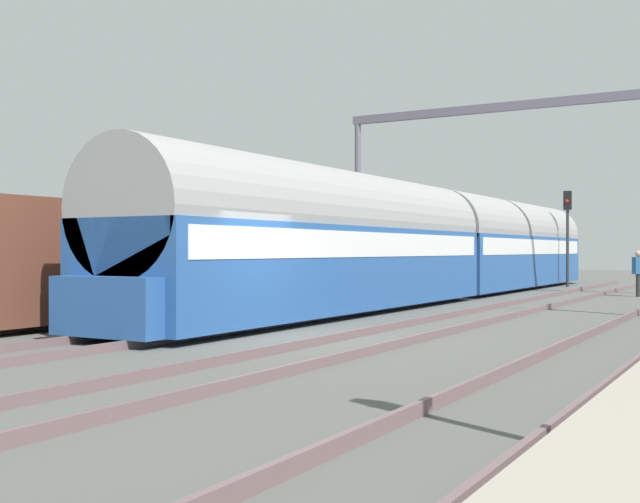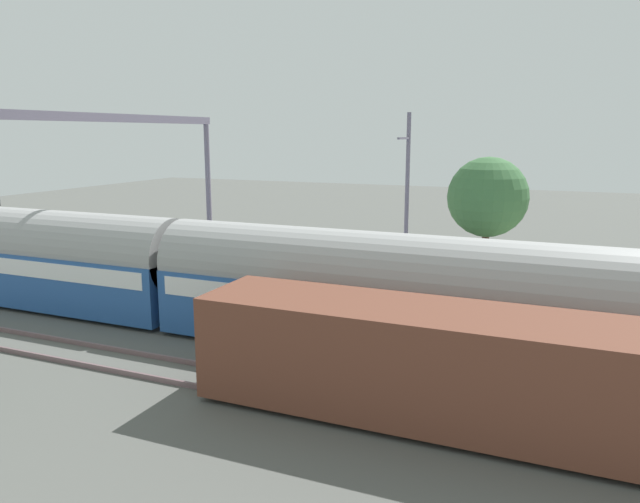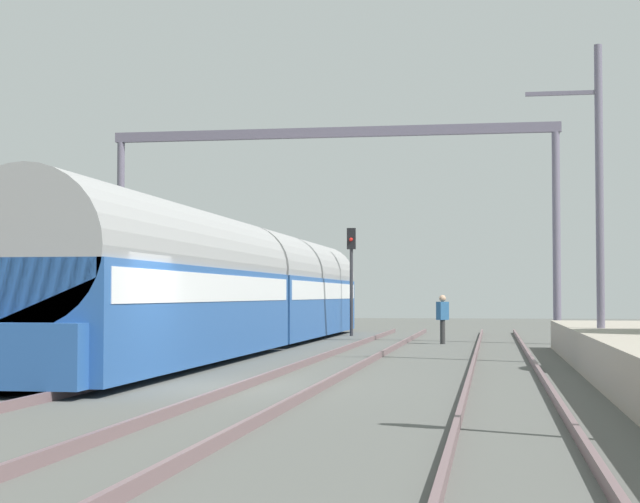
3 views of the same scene
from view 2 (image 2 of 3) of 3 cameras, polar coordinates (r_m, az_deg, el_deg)
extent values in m
plane|color=#555753|center=(21.16, 22.67, -9.19)|extent=(120.00, 120.00, 0.00)
cube|color=#6F575A|center=(14.91, 22.37, -17.60)|extent=(0.08, 60.00, 0.16)
cube|color=#6F575A|center=(16.20, 22.46, -15.22)|extent=(0.08, 60.00, 0.16)
cube|color=#6F575A|center=(18.57, 22.59, -11.77)|extent=(0.08, 60.00, 0.16)
cube|color=#6F575A|center=(19.91, 22.64, -10.22)|extent=(0.08, 60.00, 0.16)
cube|color=#6F575A|center=(22.36, 22.73, -7.89)|extent=(0.08, 60.00, 0.16)
cube|color=#6F575A|center=(23.73, 22.77, -6.81)|extent=(0.08, 60.00, 0.16)
cube|color=#6F575A|center=(26.22, 22.82, -5.14)|extent=(0.08, 60.00, 0.16)
cube|color=#6F575A|center=(27.61, 22.85, -4.34)|extent=(0.08, 60.00, 0.16)
cube|color=#A39989|center=(30.58, 19.22, -1.92)|extent=(4.40, 28.00, 0.90)
cube|color=#28569E|center=(19.53, 6.73, -6.15)|extent=(2.90, 16.00, 2.20)
cube|color=white|center=(19.35, 6.77, -4.37)|extent=(2.93, 15.36, 0.64)
cylinder|color=#999999|center=(19.18, 6.82, -2.44)|extent=(2.84, 16.00, 2.84)
cube|color=#28569E|center=(28.57, -26.58, -1.71)|extent=(2.90, 16.00, 2.20)
cube|color=white|center=(28.45, -26.69, -0.48)|extent=(2.93, 15.36, 0.64)
cylinder|color=#999999|center=(28.34, -26.81, 0.85)|extent=(2.84, 16.00, 2.84)
cube|color=brown|center=(15.15, 12.64, -10.57)|extent=(2.80, 13.00, 2.70)
cube|color=black|center=(15.67, 12.43, -14.99)|extent=(2.52, 11.96, 0.10)
cylinder|color=#2E2E2E|center=(30.70, -13.50, -1.60)|extent=(0.25, 0.25, 0.85)
cube|color=#285684|center=(30.55, -13.56, -0.23)|extent=(0.45, 0.45, 0.64)
sphere|color=tan|center=(30.47, -13.60, 0.58)|extent=(0.24, 0.24, 0.24)
cylinder|color=#2D2D33|center=(32.26, -28.05, 0.55)|extent=(0.14, 0.14, 3.67)
cylinder|color=slate|center=(33.73, -10.51, 5.38)|extent=(0.28, 0.28, 7.50)
cube|color=slate|center=(27.22, -20.35, 11.83)|extent=(16.50, 0.24, 0.36)
cylinder|color=slate|center=(29.52, 8.23, 5.14)|extent=(0.20, 0.20, 8.00)
cube|color=slate|center=(28.49, 7.92, 10.57)|extent=(1.80, 0.10, 0.10)
cylinder|color=#4C3826|center=(32.63, 15.35, 0.32)|extent=(0.36, 0.36, 2.26)
sphere|color=#3B693B|center=(32.25, 15.59, 4.99)|extent=(4.12, 4.12, 4.12)
camera|label=1|loc=(32.04, 47.61, -2.06)|focal=44.41mm
camera|label=3|loc=(32.77, 59.16, -3.72)|focal=59.44mm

